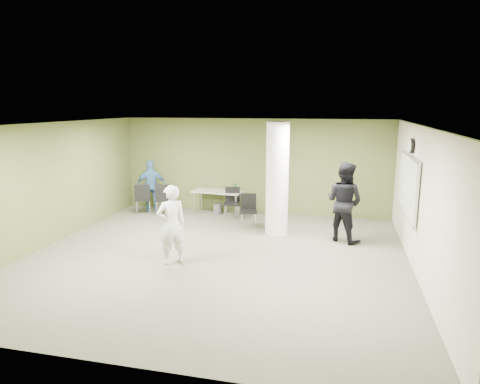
% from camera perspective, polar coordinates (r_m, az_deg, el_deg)
% --- Properties ---
extents(floor, '(8.00, 8.00, 0.00)m').
position_cam_1_polar(floor, '(9.25, -3.23, -8.64)').
color(floor, '#504F3F').
rests_on(floor, ground).
extents(ceiling, '(8.00, 8.00, 0.00)m').
position_cam_1_polar(ceiling, '(8.69, -3.44, 8.96)').
color(ceiling, white).
rests_on(ceiling, wall_back).
extents(wall_back, '(8.00, 2.80, 0.02)m').
position_cam_1_polar(wall_back, '(12.69, 1.84, 3.44)').
color(wall_back, '#505B2B').
rests_on(wall_back, floor).
extents(wall_left, '(0.02, 8.00, 2.80)m').
position_cam_1_polar(wall_left, '(10.70, -24.32, 0.89)').
color(wall_left, '#505B2B').
rests_on(wall_left, floor).
extents(wall_right_cream, '(0.02, 8.00, 2.80)m').
position_cam_1_polar(wall_right_cream, '(8.64, 23.02, -1.34)').
color(wall_right_cream, beige).
rests_on(wall_right_cream, floor).
extents(column, '(0.56, 0.56, 2.80)m').
position_cam_1_polar(column, '(10.57, 4.98, 1.77)').
color(column, silver).
rests_on(column, floor).
extents(whiteboard, '(0.05, 2.30, 1.30)m').
position_cam_1_polar(whiteboard, '(9.77, 21.49, 0.78)').
color(whiteboard, silver).
rests_on(whiteboard, wall_right_cream).
extents(wall_clock, '(0.06, 0.32, 0.32)m').
position_cam_1_polar(wall_clock, '(9.66, 21.87, 5.74)').
color(wall_clock, black).
rests_on(wall_clock, wall_right_cream).
extents(folding_table, '(1.54, 0.82, 0.95)m').
position_cam_1_polar(folding_table, '(12.61, -2.87, -0.07)').
color(folding_table, '#9B9B96').
rests_on(folding_table, floor).
extents(wastebasket, '(0.25, 0.25, 0.29)m').
position_cam_1_polar(wastebasket, '(12.74, -3.02, -2.29)').
color(wastebasket, '#4C4C4C').
rests_on(wastebasket, floor).
extents(chair_back_left, '(0.59, 0.59, 0.91)m').
position_cam_1_polar(chair_back_left, '(12.92, -12.84, -0.61)').
color(chair_back_left, black).
rests_on(chair_back_left, floor).
extents(chair_back_right, '(0.60, 0.60, 0.94)m').
position_cam_1_polar(chair_back_right, '(12.68, -10.21, -0.65)').
color(chair_back_right, black).
rests_on(chair_back_right, floor).
extents(chair_table_left, '(0.51, 0.51, 0.89)m').
position_cam_1_polar(chair_table_left, '(12.20, -1.04, -1.11)').
color(chair_table_left, black).
rests_on(chair_table_left, floor).
extents(chair_table_right, '(0.52, 0.52, 0.87)m').
position_cam_1_polar(chair_table_right, '(11.35, 1.14, -2.12)').
color(chair_table_right, black).
rests_on(chair_table_right, floor).
extents(woman_white, '(0.71, 0.68, 1.64)m').
position_cam_1_polar(woman_white, '(8.74, -9.12, -4.34)').
color(woman_white, silver).
rests_on(woman_white, floor).
extents(man_black, '(1.16, 1.09, 1.89)m').
position_cam_1_polar(man_black, '(10.35, 13.71, -1.30)').
color(man_black, black).
rests_on(man_black, floor).
extents(man_blue, '(1.00, 0.74, 1.57)m').
position_cam_1_polar(man_blue, '(13.17, -11.73, 0.79)').
color(man_blue, teal).
rests_on(man_blue, floor).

